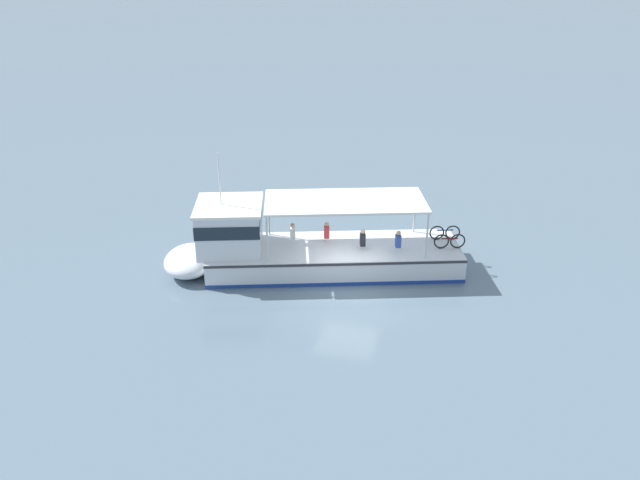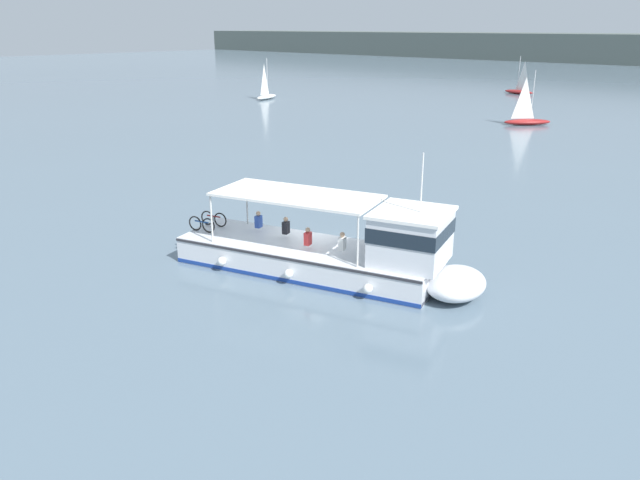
% 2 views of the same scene
% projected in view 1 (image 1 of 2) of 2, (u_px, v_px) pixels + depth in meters
% --- Properties ---
extents(ground_plane, '(400.00, 400.00, 0.00)m').
position_uv_depth(ground_plane, '(349.00, 289.00, 25.97)').
color(ground_plane, slate).
extents(ferry_main, '(13.05, 6.64, 5.32)m').
position_uv_depth(ferry_main, '(296.00, 249.00, 27.13)').
color(ferry_main, silver).
rests_on(ferry_main, ground).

